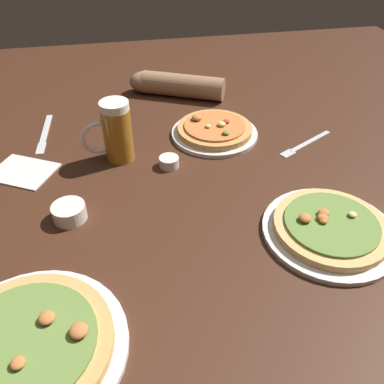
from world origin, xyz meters
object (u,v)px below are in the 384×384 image
at_px(pizza_plate_side, 26,348).
at_px(diner_arm, 173,85).
at_px(ramekin_butter, 169,162).
at_px(beer_mug_dark, 116,132).
at_px(ramekin_sauce, 69,212).
at_px(fork_left, 305,144).
at_px(pizza_plate_far, 215,130).
at_px(pizza_plate_near, 330,228).
at_px(knife_right, 45,133).
at_px(napkin_folded, 23,171).

bearing_deg(pizza_plate_side, diner_arm, 67.37).
xyz_separation_m(pizza_plate_side, ramekin_butter, (0.31, 0.50, -0.00)).
bearing_deg(beer_mug_dark, ramekin_butter, -26.39).
bearing_deg(ramekin_sauce, fork_left, 16.88).
bearing_deg(pizza_plate_far, ramekin_butter, -139.25).
relative_size(pizza_plate_near, knife_right, 1.27).
relative_size(pizza_plate_near, diner_arm, 0.89).
height_order(ramekin_butter, napkin_folded, ramekin_butter).
relative_size(pizza_plate_side, ramekin_sauce, 4.37).
height_order(ramekin_sauce, fork_left, ramekin_sauce).
height_order(pizza_plate_side, ramekin_sauce, pizza_plate_side).
distance_m(ramekin_sauce, ramekin_butter, 0.30).
height_order(pizza_plate_far, knife_right, pizza_plate_far).
height_order(pizza_plate_near, fork_left, pizza_plate_near).
height_order(pizza_plate_far, pizza_plate_side, same).
bearing_deg(pizza_plate_near, napkin_folded, 152.12).
distance_m(beer_mug_dark, knife_right, 0.29).
bearing_deg(pizza_plate_far, knife_right, 168.48).
bearing_deg(knife_right, diner_arm, 24.57).
height_order(pizza_plate_far, fork_left, pizza_plate_far).
bearing_deg(ramekin_butter, ramekin_sauce, -146.86).
bearing_deg(pizza_plate_near, beer_mug_dark, 138.61).
height_order(pizza_plate_near, ramekin_sauce, pizza_plate_near).
distance_m(ramekin_sauce, napkin_folded, 0.25).
relative_size(pizza_plate_side, fork_left, 1.73).
xyz_separation_m(napkin_folded, fork_left, (0.80, -0.01, -0.00)).
distance_m(pizza_plate_far, diner_arm, 0.31).
height_order(pizza_plate_side, napkin_folded, pizza_plate_side).
bearing_deg(beer_mug_dark, pizza_plate_far, 13.70).
xyz_separation_m(pizza_plate_near, beer_mug_dark, (-0.44, 0.39, 0.07)).
relative_size(ramekin_butter, napkin_folded, 0.34).
bearing_deg(ramekin_sauce, knife_right, 103.12).
bearing_deg(ramekin_butter, knife_right, 145.50).
xyz_separation_m(pizza_plate_far, fork_left, (0.25, -0.10, -0.01)).
bearing_deg(ramekin_butter, pizza_plate_side, -121.96).
distance_m(fork_left, knife_right, 0.79).
xyz_separation_m(ramekin_sauce, ramekin_butter, (0.26, 0.17, -0.01)).
xyz_separation_m(pizza_plate_far, beer_mug_dark, (-0.29, -0.07, 0.07)).
xyz_separation_m(pizza_plate_near, ramekin_butter, (-0.31, 0.33, -0.00)).
xyz_separation_m(ramekin_sauce, napkin_folded, (-0.13, 0.21, -0.01)).
bearing_deg(beer_mug_dark, napkin_folded, -175.31).
bearing_deg(pizza_plate_far, pizza_plate_near, -71.77).
bearing_deg(ramekin_sauce, pizza_plate_side, -99.38).
bearing_deg(pizza_plate_far, fork_left, -22.07).
height_order(napkin_folded, fork_left, napkin_folded).
relative_size(pizza_plate_far, beer_mug_dark, 1.53).
bearing_deg(fork_left, diner_arm, 129.40).
bearing_deg(pizza_plate_far, beer_mug_dark, -166.30).
relative_size(ramekin_sauce, diner_arm, 0.23).
bearing_deg(ramekin_butter, diner_arm, 79.68).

